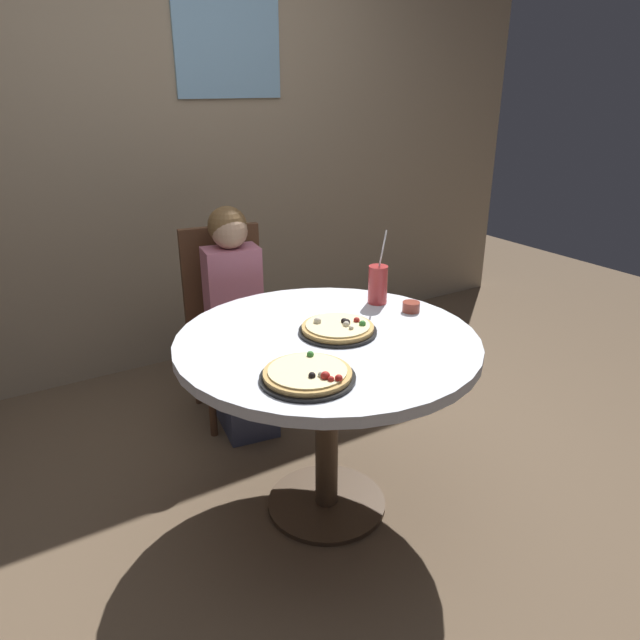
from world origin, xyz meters
TOP-DOWN VIEW (x-y plane):
  - ground_plane at (0.00, 0.00)m, footprint 8.00×8.00m
  - wall_with_window at (0.00, 1.71)m, footprint 5.20×0.14m
  - dining_table at (0.00, 0.00)m, footprint 1.11×1.11m
  - chair_wooden at (0.01, 0.96)m, footprint 0.45×0.45m
  - diner_child at (-0.01, 0.78)m, footprint 0.30×0.43m
  - pizza_veggie at (0.06, 0.01)m, footprint 0.29×0.29m
  - pizza_cheese at (-0.23, -0.25)m, footprint 0.30×0.30m
  - soda_cup at (0.37, 0.19)m, footprint 0.08×0.08m
  - sauce_bowl at (0.43, 0.04)m, footprint 0.07×0.07m

SIDE VIEW (x-z plane):
  - ground_plane at x=0.00m, z-range 0.00..0.00m
  - diner_child at x=-0.01m, z-range -0.06..1.02m
  - chair_wooden at x=0.01m, z-range 0.06..1.01m
  - dining_table at x=0.00m, z-range 0.26..1.01m
  - pizza_cheese at x=-0.23m, z-range 0.74..0.79m
  - pizza_veggie at x=0.06m, z-range 0.74..0.79m
  - sauce_bowl at x=0.43m, z-range 0.75..0.79m
  - soda_cup at x=0.37m, z-range 0.68..0.98m
  - wall_with_window at x=0.00m, z-range 0.00..2.90m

